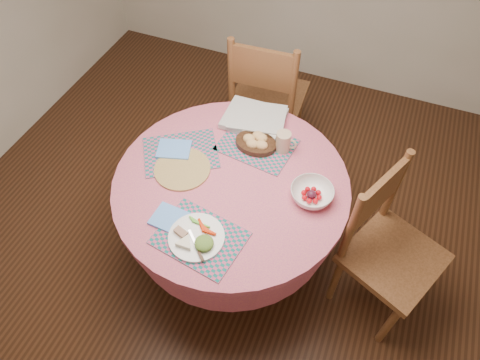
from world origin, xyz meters
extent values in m
plane|color=#331C0F|center=(0.00, 0.00, 0.00)|extent=(4.00, 4.00, 0.00)
cylinder|color=#D1616A|center=(0.00, 0.00, 0.73)|extent=(1.24, 1.24, 0.04)
cone|color=#D1616A|center=(0.00, 0.00, 0.56)|extent=(1.24, 1.24, 0.30)
cylinder|color=black|center=(0.00, 0.00, 0.22)|extent=(0.14, 0.14, 0.44)
cylinder|color=black|center=(0.00, 0.00, 0.03)|extent=(0.56, 0.56, 0.06)
cube|color=brown|center=(0.91, 0.04, 0.48)|extent=(0.60, 0.61, 0.04)
cylinder|color=brown|center=(0.99, -0.21, 0.24)|extent=(0.06, 0.06, 0.48)
cylinder|color=brown|center=(1.15, 0.14, 0.24)|extent=(0.06, 0.06, 0.48)
cylinder|color=brown|center=(0.66, -0.06, 0.24)|extent=(0.06, 0.06, 0.48)
cylinder|color=brown|center=(0.82, 0.28, 0.24)|extent=(0.06, 0.06, 0.48)
cylinder|color=brown|center=(0.65, -0.05, 0.74)|extent=(0.06, 0.06, 0.53)
cylinder|color=brown|center=(0.80, 0.29, 0.74)|extent=(0.06, 0.06, 0.53)
cube|color=brown|center=(0.72, 0.12, 0.85)|extent=(0.18, 0.36, 0.25)
cube|color=brown|center=(-0.12, 0.98, 0.50)|extent=(0.51, 0.49, 0.04)
cylinder|color=brown|center=(0.06, 1.18, 0.25)|extent=(0.05, 0.05, 0.50)
cylinder|color=brown|center=(-0.33, 1.16, 0.25)|extent=(0.05, 0.05, 0.50)
cylinder|color=brown|center=(0.09, 0.80, 0.25)|extent=(0.05, 0.05, 0.50)
cylinder|color=brown|center=(-0.31, 0.78, 0.25)|extent=(0.05, 0.05, 0.50)
cylinder|color=brown|center=(0.09, 0.78, 0.78)|extent=(0.05, 0.05, 0.56)
cylinder|color=brown|center=(-0.31, 0.76, 0.78)|extent=(0.05, 0.05, 0.56)
cube|color=brown|center=(-0.11, 0.77, 0.89)|extent=(0.40, 0.06, 0.27)
cube|color=#116460|center=(0.00, -0.37, 0.75)|extent=(0.44, 0.36, 0.01)
cube|color=#116460|center=(-0.33, 0.08, 0.75)|extent=(0.50, 0.47, 0.01)
cube|color=#116460|center=(0.04, 0.29, 0.75)|extent=(0.43, 0.35, 0.01)
cylinder|color=olive|center=(-0.27, -0.03, 0.76)|extent=(0.30, 0.30, 0.01)
cube|color=#5F9BF4|center=(-0.18, -0.33, 0.76)|extent=(0.19, 0.15, 0.01)
cube|color=#5F9BF4|center=(-0.37, 0.08, 0.76)|extent=(0.21, 0.19, 0.01)
cylinder|color=white|center=(-0.02, -0.38, 0.76)|extent=(0.27, 0.27, 0.01)
ellipsoid|color=#214D1A|center=(0.04, -0.39, 0.79)|extent=(0.11, 0.11, 0.04)
cylinder|color=beige|center=(-0.03, -0.45, 0.78)|extent=(0.09, 0.09, 0.02)
cube|color=#8C6651|center=(-0.08, -0.42, 0.78)|extent=(0.07, 0.05, 0.02)
cube|color=silver|center=(0.00, -0.41, 0.77)|extent=(0.12, 0.11, 0.00)
cylinder|color=black|center=(0.03, 0.28, 0.77)|extent=(0.23, 0.23, 0.03)
ellipsoid|color=tan|center=(-0.01, 0.28, 0.81)|extent=(0.07, 0.06, 0.05)
ellipsoid|color=tan|center=(0.05, 0.31, 0.81)|extent=(0.07, 0.06, 0.05)
ellipsoid|color=tan|center=(0.07, 0.26, 0.81)|extent=(0.07, 0.06, 0.05)
ellipsoid|color=tan|center=(0.02, 0.25, 0.81)|extent=(0.07, 0.06, 0.05)
ellipsoid|color=tan|center=(0.03, 0.32, 0.81)|extent=(0.07, 0.06, 0.05)
cylinder|color=tan|center=(0.18, 0.31, 0.82)|extent=(0.08, 0.08, 0.12)
torus|color=tan|center=(0.22, 0.31, 0.82)|extent=(0.07, 0.01, 0.07)
imported|color=white|center=(0.42, 0.05, 0.78)|extent=(0.29, 0.29, 0.07)
sphere|color=red|center=(0.46, 0.05, 0.77)|extent=(0.03, 0.03, 0.03)
sphere|color=red|center=(0.44, 0.08, 0.77)|extent=(0.03, 0.03, 0.03)
sphere|color=red|center=(0.42, 0.09, 0.77)|extent=(0.03, 0.03, 0.03)
sphere|color=red|center=(0.39, 0.08, 0.77)|extent=(0.03, 0.03, 0.03)
sphere|color=red|center=(0.38, 0.05, 0.77)|extent=(0.03, 0.03, 0.03)
sphere|color=red|center=(0.39, 0.02, 0.77)|extent=(0.03, 0.03, 0.03)
sphere|color=red|center=(0.42, 0.01, 0.77)|extent=(0.03, 0.03, 0.03)
sphere|color=red|center=(0.44, 0.02, 0.77)|extent=(0.03, 0.03, 0.03)
sphere|color=#421224|center=(0.42, 0.05, 0.78)|extent=(0.05, 0.05, 0.05)
cube|color=silver|center=(-0.05, 0.46, 0.77)|extent=(0.35, 0.28, 0.03)
cube|color=silver|center=(-0.03, 0.46, 0.80)|extent=(0.36, 0.30, 0.01)
camera|label=1|loc=(0.56, -1.27, 2.49)|focal=32.00mm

